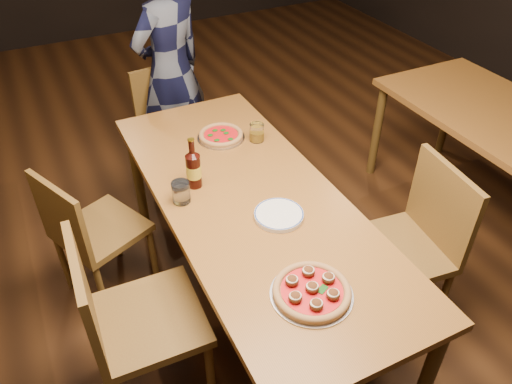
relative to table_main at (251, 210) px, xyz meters
name	(u,v)px	position (x,y,z in m)	size (l,w,h in m)	color
ground	(252,302)	(0.00, 0.00, -0.68)	(9.00, 9.00, 0.00)	black
table_main	(251,210)	(0.00, 0.00, 0.00)	(0.80, 2.00, 0.75)	brown
chair_main_nw	(148,319)	(-0.61, -0.25, -0.19)	(0.46, 0.46, 0.98)	brown
chair_main_sw	(101,229)	(-0.66, 0.48, -0.24)	(0.40, 0.40, 0.87)	brown
chair_main_e	(397,249)	(0.61, -0.38, -0.20)	(0.45, 0.45, 0.96)	brown
chair_end	(175,129)	(0.03, 1.28, -0.25)	(0.40, 0.40, 0.86)	brown
pizza_meatball	(312,291)	(-0.05, -0.63, 0.09)	(0.32, 0.32, 0.06)	#B7B7BF
pizza_margherita	(221,135)	(0.08, 0.55, 0.09)	(0.26, 0.26, 0.03)	#B7B7BF
plate_stack	(279,215)	(0.05, -0.18, 0.08)	(0.22, 0.22, 0.02)	white
beer_bottle	(194,170)	(-0.20, 0.21, 0.16)	(0.07, 0.07, 0.26)	black
water_glass	(181,192)	(-0.30, 0.12, 0.12)	(0.08, 0.08, 0.10)	white
amber_glass	(257,132)	(0.25, 0.45, 0.12)	(0.08, 0.08, 0.10)	#AD7E13
diner	(171,71)	(0.08, 1.42, 0.12)	(0.58, 0.38, 1.60)	black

